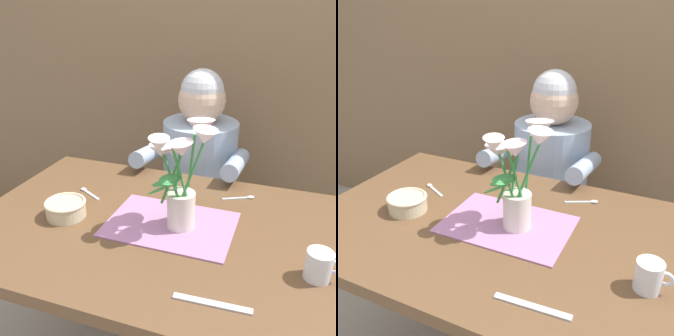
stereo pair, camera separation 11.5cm
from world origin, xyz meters
TOP-DOWN VIEW (x-y plane):
  - wood_panel_backdrop at (0.00, 1.05)m, footprint 4.00×0.10m
  - dining_table at (0.00, 0.00)m, footprint 1.20×0.80m
  - seated_person at (-0.02, 0.62)m, footprint 0.45×0.47m
  - striped_placemat at (0.05, 0.01)m, footprint 0.40×0.28m
  - flower_vase at (0.08, 0.01)m, footprint 0.22×0.25m
  - ceramic_bowl at (-0.30, -0.05)m, footprint 0.14×0.14m
  - dinner_knife at (0.25, -0.28)m, footprint 0.19×0.03m
  - ceramic_mug at (0.48, -0.10)m, footprint 0.09×0.07m
  - spoon_0 at (-0.32, 0.12)m, footprint 0.11×0.07m
  - spoon_1 at (0.24, 0.27)m, footprint 0.11×0.07m

SIDE VIEW (x-z plane):
  - seated_person at x=-0.02m, z-range 0.00..1.13m
  - dining_table at x=0.00m, z-range 0.27..1.01m
  - striped_placemat at x=0.05m, z-range 0.74..0.74m
  - dinner_knife at x=0.25m, z-range 0.74..0.74m
  - spoon_0 at x=-0.32m, z-range 0.74..0.75m
  - spoon_1 at x=0.24m, z-range 0.74..0.75m
  - ceramic_bowl at x=-0.30m, z-range 0.74..0.80m
  - ceramic_mug at x=0.48m, z-range 0.74..0.82m
  - flower_vase at x=0.08m, z-range 0.76..1.10m
  - wood_panel_backdrop at x=0.00m, z-range 0.00..2.50m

